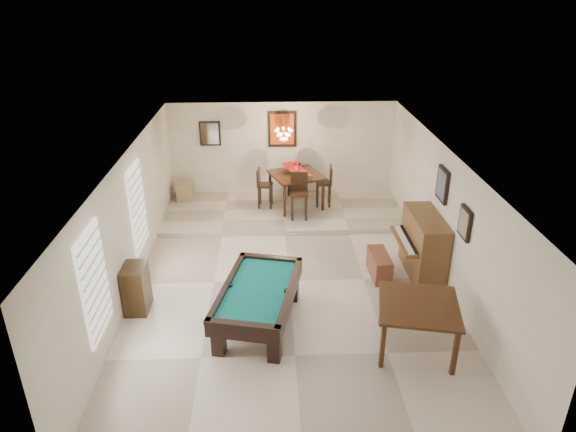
{
  "coord_description": "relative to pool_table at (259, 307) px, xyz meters",
  "views": [
    {
      "loc": [
        -0.38,
        -8.76,
        5.46
      ],
      "look_at": [
        0.0,
        0.6,
        1.15
      ],
      "focal_mm": 32.0,
      "sensor_mm": 36.0,
      "label": 1
    }
  ],
  "objects": [
    {
      "name": "dining_chair_south",
      "position": [
        0.95,
        4.11,
        0.33
      ],
      "size": [
        0.43,
        0.43,
        1.14
      ],
      "primitive_type": null,
      "rotation": [
        0.0,
        0.0,
        -0.03
      ],
      "color": "black",
      "rests_on": "dining_step"
    },
    {
      "name": "window_left_rear",
      "position": [
        -2.38,
        1.99,
        1.04
      ],
      "size": [
        0.06,
        1.0,
        1.7
      ],
      "primitive_type": "cube",
      "color": "white",
      "rests_on": "wall_left"
    },
    {
      "name": "wall_front",
      "position": [
        0.59,
        -3.11,
        0.94
      ],
      "size": [
        6.0,
        0.04,
        2.6
      ],
      "primitive_type": "cube",
      "color": "silver",
      "rests_on": "ground_plane"
    },
    {
      "name": "wall_left",
      "position": [
        -2.41,
        1.39,
        0.94
      ],
      "size": [
        0.04,
        9.0,
        2.6
      ],
      "primitive_type": "cube",
      "color": "silver",
      "rests_on": "ground_plane"
    },
    {
      "name": "square_table",
      "position": [
        2.54,
        -0.74,
        0.06
      ],
      "size": [
        1.45,
        1.45,
        0.85
      ],
      "primitive_type": null,
      "rotation": [
        0.0,
        0.0,
        -0.2
      ],
      "color": "#361D0D",
      "rests_on": "ground_plane"
    },
    {
      "name": "ground_plane",
      "position": [
        0.59,
        1.39,
        -0.37
      ],
      "size": [
        6.0,
        9.0,
        0.02
      ],
      "primitive_type": "cube",
      "color": "beige"
    },
    {
      "name": "dining_chair_north",
      "position": [
        0.9,
        5.67,
        0.23
      ],
      "size": [
        0.39,
        0.39,
        0.95
      ],
      "primitive_type": null,
      "rotation": [
        0.0,
        0.0,
        3.02
      ],
      "color": "black",
      "rests_on": "dining_step"
    },
    {
      "name": "right_picture_upper",
      "position": [
        3.55,
        1.69,
        1.54
      ],
      "size": [
        0.06,
        0.55,
        0.65
      ],
      "primitive_type": "cube",
      "color": "slate",
      "rests_on": "wall_right"
    },
    {
      "name": "window_left_front",
      "position": [
        -2.38,
        -0.81,
        1.04
      ],
      "size": [
        0.06,
        1.0,
        1.7
      ],
      "primitive_type": "cube",
      "color": "white",
      "rests_on": "wall_left"
    },
    {
      "name": "piano_bench",
      "position": [
        2.41,
        1.53,
        -0.12
      ],
      "size": [
        0.37,
        0.88,
        0.48
      ],
      "primitive_type": "cube",
      "rotation": [
        0.0,
        0.0,
        0.04
      ],
      "color": "brown",
      "rests_on": "ground_plane"
    },
    {
      "name": "wall_back",
      "position": [
        0.59,
        5.89,
        0.94
      ],
      "size": [
        6.0,
        0.04,
        2.6
      ],
      "primitive_type": "cube",
      "color": "silver",
      "rests_on": "ground_plane"
    },
    {
      "name": "back_mirror",
      "position": [
        -1.31,
        5.85,
        1.44
      ],
      "size": [
        0.55,
        0.06,
        0.65
      ],
      "primitive_type": "cube",
      "color": "white",
      "rests_on": "wall_back"
    },
    {
      "name": "apothecary_chest",
      "position": [
        -2.19,
        0.54,
        0.08
      ],
      "size": [
        0.39,
        0.59,
        0.89
      ],
      "primitive_type": "cube",
      "color": "black",
      "rests_on": "ground_plane"
    },
    {
      "name": "back_painting",
      "position": [
        0.59,
        5.85,
        1.54
      ],
      "size": [
        0.75,
        0.06,
        0.95
      ],
      "primitive_type": "cube",
      "color": "#D84C14",
      "rests_on": "wall_back"
    },
    {
      "name": "dining_chair_east",
      "position": [
        1.62,
        4.89,
        0.29
      ],
      "size": [
        0.41,
        0.41,
        1.06
      ],
      "primitive_type": null,
      "rotation": [
        0.0,
        0.0,
        -1.62
      ],
      "color": "black",
      "rests_on": "dining_step"
    },
    {
      "name": "upright_piano",
      "position": [
        3.14,
        1.58,
        0.28
      ],
      "size": [
        0.86,
        1.53,
        1.28
      ],
      "primitive_type": null,
      "color": "brown",
      "rests_on": "ground_plane"
    },
    {
      "name": "flower_vase",
      "position": [
        0.91,
        4.89,
        0.86
      ],
      "size": [
        0.15,
        0.15,
        0.23
      ],
      "primitive_type": null,
      "rotation": [
        0.0,
        0.0,
        -0.11
      ],
      "color": "#B2140F",
      "rests_on": "dining_table"
    },
    {
      "name": "corner_bench",
      "position": [
        -2.05,
        5.45,
        -0.01
      ],
      "size": [
        0.47,
        0.56,
        0.46
      ],
      "primitive_type": "cube",
      "rotation": [
        0.0,
        0.0,
        0.11
      ],
      "color": "tan",
      "rests_on": "dining_step"
    },
    {
      "name": "chandelier",
      "position": [
        0.59,
        4.59,
        1.84
      ],
      "size": [
        0.44,
        0.44,
        0.6
      ],
      "primitive_type": null,
      "color": "#FFE5B2",
      "rests_on": "ceiling"
    },
    {
      "name": "dining_table",
      "position": [
        0.91,
        4.89,
        0.25
      ],
      "size": [
        1.53,
        1.53,
        0.99
      ],
      "primitive_type": null,
      "rotation": [
        0.0,
        0.0,
        0.34
      ],
      "color": "black",
      "rests_on": "dining_step"
    },
    {
      "name": "dining_chair_west",
      "position": [
        0.12,
        4.86,
        0.26
      ],
      "size": [
        0.42,
        0.42,
        1.02
      ],
      "primitive_type": null,
      "rotation": [
        0.0,
        0.0,
        1.45
      ],
      "color": "black",
      "rests_on": "dining_step"
    },
    {
      "name": "right_picture_lower",
      "position": [
        3.55,
        0.39,
        1.34
      ],
      "size": [
        0.06,
        0.45,
        0.55
      ],
      "primitive_type": "cube",
      "color": "gray",
      "rests_on": "wall_right"
    },
    {
      "name": "pool_table",
      "position": [
        0.0,
        0.0,
        0.0
      ],
      "size": [
        1.62,
        2.38,
        0.73
      ],
      "primitive_type": null,
      "rotation": [
        0.0,
        0.0,
        -0.22
      ],
      "color": "black",
      "rests_on": "ground_plane"
    },
    {
      "name": "wall_right",
      "position": [
        3.59,
        1.39,
        0.94
      ],
      "size": [
        0.04,
        9.0,
        2.6
      ],
      "primitive_type": "cube",
      "color": "silver",
      "rests_on": "ground_plane"
    },
    {
      "name": "dining_step",
      "position": [
        0.59,
        4.64,
        -0.3
      ],
      "size": [
        6.0,
        2.5,
        0.12
      ],
      "primitive_type": "cube",
      "color": "beige",
      "rests_on": "ground_plane"
    },
    {
      "name": "ceiling",
      "position": [
        0.59,
        1.39,
        2.24
      ],
      "size": [
        6.0,
        9.0,
        0.04
      ],
      "primitive_type": "cube",
      "color": "white",
      "rests_on": "wall_back"
    }
  ]
}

